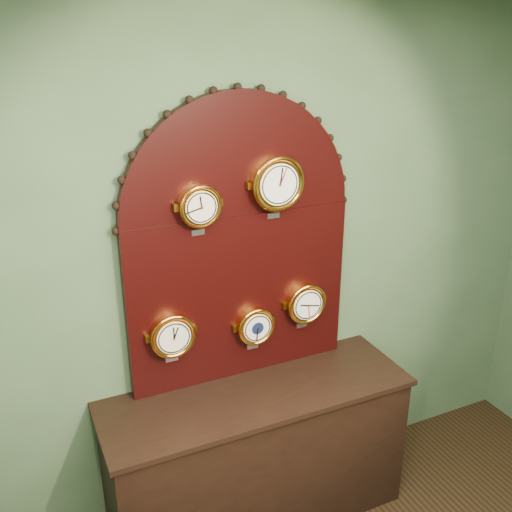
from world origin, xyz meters
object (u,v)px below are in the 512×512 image
barometer (255,326)px  tide_clock (305,303)px  arabic_clock (277,183)px  shop_counter (258,457)px  roman_clock (199,206)px  hygrometer (172,335)px  display_board (239,234)px

barometer → tide_clock: bearing=-0.1°
barometer → arabic_clock: bearing=-0.7°
tide_clock → shop_counter: bearing=-156.7°
shop_counter → arabic_clock: (0.17, 0.15, 1.48)m
shop_counter → roman_clock: (-0.23, 0.15, 1.42)m
roman_clock → arabic_clock: (0.40, -0.00, 0.06)m
arabic_clock → hygrometer: (-0.57, 0.00, -0.71)m
shop_counter → arabic_clock: arabic_clock is taller
roman_clock → arabic_clock: arabic_clock is taller
shop_counter → display_board: bearing=90.0°
arabic_clock → tide_clock: bearing=0.3°
display_board → hygrometer: 0.60m
display_board → roman_clock: size_ratio=5.90×
display_board → tide_clock: size_ratio=5.45×
display_board → arabic_clock: size_ratio=4.69×
shop_counter → barometer: size_ratio=6.12×
shop_counter → hygrometer: bearing=158.7°
shop_counter → display_board: 1.25m
roman_clock → arabic_clock: bearing=-0.2°
barometer → shop_counter: bearing=-110.0°
barometer → roman_clock: bearing=180.0°
shop_counter → arabic_clock: bearing=41.4°
shop_counter → tide_clock: bearing=23.3°
display_board → arabic_clock: bearing=-21.4°
arabic_clock → hygrometer: size_ratio=1.15×
display_board → barometer: (0.06, -0.07, -0.50)m
barometer → hygrometer: bearing=-179.9°
roman_clock → tide_clock: bearing=-0.1°
display_board → tide_clock: bearing=-10.6°
barometer → tide_clock: 0.31m
hygrometer → tide_clock: size_ratio=1.01×
arabic_clock → tide_clock: arabic_clock is taller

